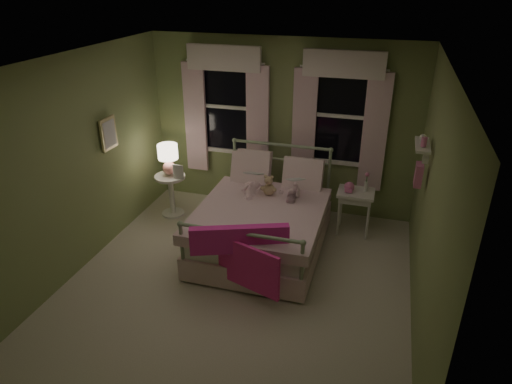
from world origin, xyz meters
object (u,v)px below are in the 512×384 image
(bed, at_px, (263,224))
(table_lamp, at_px, (168,156))
(nightstand_left, at_px, (171,189))
(nightstand_right, at_px, (356,198))
(child_left, at_px, (252,168))
(child_right, at_px, (292,177))
(teddy_bear, at_px, (269,187))

(bed, bearing_deg, table_lamp, 161.43)
(nightstand_left, bearing_deg, table_lamp, -135.00)
(nightstand_left, height_order, nightstand_right, same)
(child_left, xyz_separation_m, nightstand_left, (-1.31, 0.10, -0.54))
(child_right, relative_size, nightstand_left, 1.01)
(teddy_bear, height_order, nightstand_left, teddy_bear)
(child_right, xyz_separation_m, nightstand_right, (0.84, 0.33, -0.35))
(nightstand_left, distance_m, table_lamp, 0.54)
(nightstand_left, bearing_deg, child_left, -4.40)
(bed, relative_size, nightstand_right, 3.18)
(child_right, height_order, nightstand_right, child_right)
(teddy_bear, xyz_separation_m, table_lamp, (-1.59, 0.26, 0.16))
(bed, bearing_deg, nightstand_left, 161.43)
(nightstand_left, bearing_deg, nightstand_right, 4.75)
(child_left, relative_size, child_right, 1.19)
(teddy_bear, bearing_deg, child_right, 29.50)
(child_left, bearing_deg, table_lamp, -11.40)
(child_right, bearing_deg, nightstand_right, -165.21)
(table_lamp, height_order, nightstand_right, table_lamp)
(nightstand_right, bearing_deg, child_left, -166.88)
(child_right, distance_m, nightstand_left, 1.94)
(bed, xyz_separation_m, child_right, (0.29, 0.43, 0.52))
(nightstand_left, relative_size, nightstand_right, 1.02)
(child_left, relative_size, table_lamp, 1.68)
(nightstand_right, bearing_deg, child_right, -158.81)
(nightstand_right, bearing_deg, teddy_bear, -156.63)
(bed, relative_size, child_right, 3.09)
(bed, distance_m, nightstand_left, 1.68)
(child_left, distance_m, teddy_bear, 0.36)
(table_lamp, bearing_deg, nightstand_right, 4.75)
(bed, xyz_separation_m, nightstand_left, (-1.59, 0.53, 0.04))
(teddy_bear, distance_m, table_lamp, 1.62)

